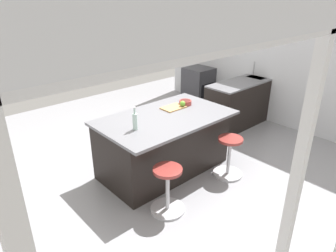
{
  "coord_description": "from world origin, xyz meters",
  "views": [
    {
      "loc": [
        2.77,
        3.26,
        2.57
      ],
      "look_at": [
        0.07,
        0.26,
        0.76
      ],
      "focal_mm": 32.85,
      "sensor_mm": 36.0,
      "label": 1
    }
  ],
  "objects_px": {
    "kitchen_island": "(164,143)",
    "water_bottle": "(135,121)",
    "stool_middle": "(168,191)",
    "stool_by_window": "(229,158)",
    "oven_range": "(198,86)",
    "apple_green": "(183,104)",
    "cutting_board": "(173,108)",
    "fruit_bowl": "(185,102)"
  },
  "relations": [
    {
      "from": "kitchen_island",
      "to": "water_bottle",
      "type": "distance_m",
      "value": 0.83
    },
    {
      "from": "kitchen_island",
      "to": "stool_middle",
      "type": "height_order",
      "value": "kitchen_island"
    },
    {
      "from": "stool_by_window",
      "to": "water_bottle",
      "type": "distance_m",
      "value": 1.55
    },
    {
      "from": "stool_by_window",
      "to": "water_bottle",
      "type": "bearing_deg",
      "value": -28.24
    },
    {
      "from": "stool_by_window",
      "to": "stool_middle",
      "type": "xyz_separation_m",
      "value": [
        1.22,
        0.0,
        0.0
      ]
    },
    {
      "from": "oven_range",
      "to": "apple_green",
      "type": "relative_size",
      "value": 10.1
    },
    {
      "from": "oven_range",
      "to": "apple_green",
      "type": "xyz_separation_m",
      "value": [
        2.19,
        1.67,
        0.53
      ]
    },
    {
      "from": "cutting_board",
      "to": "water_bottle",
      "type": "distance_m",
      "value": 0.94
    },
    {
      "from": "cutting_board",
      "to": "fruit_bowl",
      "type": "relative_size",
      "value": 1.87
    },
    {
      "from": "stool_by_window",
      "to": "stool_middle",
      "type": "bearing_deg",
      "value": 0.0
    },
    {
      "from": "kitchen_island",
      "to": "cutting_board",
      "type": "bearing_deg",
      "value": -158.4
    },
    {
      "from": "oven_range",
      "to": "cutting_board",
      "type": "relative_size",
      "value": 2.42
    },
    {
      "from": "cutting_board",
      "to": "stool_by_window",
      "type": "bearing_deg",
      "value": 108.7
    },
    {
      "from": "stool_by_window",
      "to": "fruit_bowl",
      "type": "distance_m",
      "value": 1.09
    },
    {
      "from": "stool_by_window",
      "to": "cutting_board",
      "type": "distance_m",
      "value": 1.12
    },
    {
      "from": "cutting_board",
      "to": "water_bottle",
      "type": "bearing_deg",
      "value": 15.08
    },
    {
      "from": "stool_by_window",
      "to": "stool_middle",
      "type": "distance_m",
      "value": 1.22
    },
    {
      "from": "water_bottle",
      "to": "kitchen_island",
      "type": "bearing_deg",
      "value": -168.5
    },
    {
      "from": "cutting_board",
      "to": "apple_green",
      "type": "relative_size",
      "value": 4.17
    },
    {
      "from": "stool_by_window",
      "to": "apple_green",
      "type": "height_order",
      "value": "apple_green"
    },
    {
      "from": "fruit_bowl",
      "to": "stool_middle",
      "type": "bearing_deg",
      "value": 36.98
    },
    {
      "from": "stool_middle",
      "to": "oven_range",
      "type": "bearing_deg",
      "value": -142.43
    },
    {
      "from": "oven_range",
      "to": "kitchen_island",
      "type": "xyz_separation_m",
      "value": [
        2.62,
        1.72,
        0.02
      ]
    },
    {
      "from": "cutting_board",
      "to": "water_bottle",
      "type": "height_order",
      "value": "water_bottle"
    },
    {
      "from": "apple_green",
      "to": "stool_middle",
      "type": "bearing_deg",
      "value": 38.03
    },
    {
      "from": "stool_middle",
      "to": "cutting_board",
      "type": "height_order",
      "value": "cutting_board"
    },
    {
      "from": "cutting_board",
      "to": "fruit_bowl",
      "type": "xyz_separation_m",
      "value": [
        -0.25,
        0.01,
        0.03
      ]
    },
    {
      "from": "oven_range",
      "to": "kitchen_island",
      "type": "relative_size",
      "value": 0.45
    },
    {
      "from": "oven_range",
      "to": "water_bottle",
      "type": "xyz_separation_m",
      "value": [
        3.22,
        1.84,
        0.59
      ]
    },
    {
      "from": "stool_by_window",
      "to": "fruit_bowl",
      "type": "bearing_deg",
      "value": -86.56
    },
    {
      "from": "water_bottle",
      "to": "fruit_bowl",
      "type": "distance_m",
      "value": 1.17
    },
    {
      "from": "apple_green",
      "to": "oven_range",
      "type": "bearing_deg",
      "value": -142.65
    },
    {
      "from": "stool_middle",
      "to": "kitchen_island",
      "type": "bearing_deg",
      "value": -128.52
    },
    {
      "from": "oven_range",
      "to": "fruit_bowl",
      "type": "height_order",
      "value": "fruit_bowl"
    },
    {
      "from": "stool_middle",
      "to": "cutting_board",
      "type": "distance_m",
      "value": 1.42
    },
    {
      "from": "stool_middle",
      "to": "water_bottle",
      "type": "height_order",
      "value": "water_bottle"
    },
    {
      "from": "kitchen_island",
      "to": "stool_middle",
      "type": "distance_m",
      "value": 0.99
    },
    {
      "from": "water_bottle",
      "to": "fruit_bowl",
      "type": "relative_size",
      "value": 1.62
    },
    {
      "from": "kitchen_island",
      "to": "water_bottle",
      "type": "relative_size",
      "value": 6.19
    },
    {
      "from": "stool_middle",
      "to": "apple_green",
      "type": "bearing_deg",
      "value": -141.97
    },
    {
      "from": "oven_range",
      "to": "fruit_bowl",
      "type": "xyz_separation_m",
      "value": [
        2.07,
        1.61,
        0.5
      ]
    },
    {
      "from": "apple_green",
      "to": "stool_by_window",
      "type": "bearing_deg",
      "value": 102.03
    }
  ]
}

